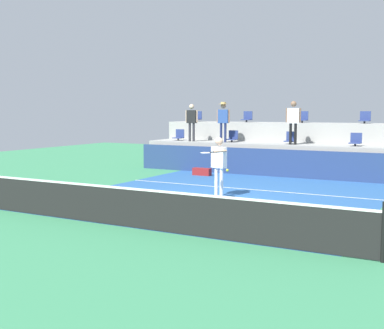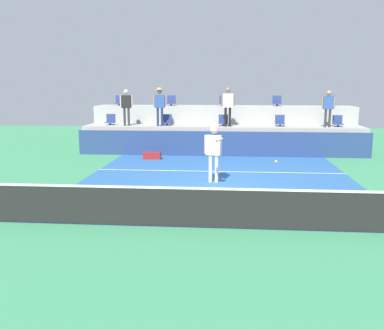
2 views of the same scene
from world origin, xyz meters
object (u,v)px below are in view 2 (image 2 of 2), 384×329
stadium_chair_lower_far_left (111,120)px  spectator_in_white (328,105)px  stadium_chair_upper_far_right (331,102)px  equipment_bag (152,156)px  stadium_chair_lower_left (167,121)px  stadium_chair_upper_center (224,102)px  spectator_with_hat (160,102)px  stadium_chair_upper_left (171,101)px  spectator_leaning_on_rail (228,103)px  stadium_chair_lower_center (223,121)px  tennis_player (214,148)px  stadium_chair_lower_far_right (338,122)px  stadium_chair_lower_right (280,122)px  stadium_chair_upper_right (277,102)px  spectator_in_grey (126,104)px  tennis_ball (276,162)px  stadium_chair_upper_far_left (120,101)px

stadium_chair_lower_far_left → spectator_in_white: spectator_in_white is taller
stadium_chair_upper_far_right → equipment_bag: 9.50m
stadium_chair_lower_left → stadium_chair_upper_center: bearing=34.3°
stadium_chair_upper_center → spectator_with_hat: bearing=-143.2°
spectator_with_hat → stadium_chair_upper_left: bearing=83.7°
spectator_leaning_on_rail → spectator_in_white: spectator_leaning_on_rail is taller
stadium_chair_lower_center → spectator_with_hat: (-2.95, -0.38, 0.88)m
stadium_chair_lower_left → spectator_with_hat: spectator_with_hat is taller
stadium_chair_lower_left → tennis_player: (2.47, -6.65, -0.33)m
stadium_chair_lower_center → stadium_chair_upper_center: stadium_chair_upper_center is taller
spectator_leaning_on_rail → spectator_in_white: (4.50, -0.00, -0.10)m
stadium_chair_lower_far_right → equipment_bag: size_ratio=0.68×
stadium_chair_lower_left → spectator_in_white: spectator_in_white is taller
stadium_chair_lower_right → stadium_chair_upper_left: stadium_chair_upper_left is taller
stadium_chair_lower_left → stadium_chair_lower_far_right: size_ratio=1.00×
spectator_with_hat → tennis_player: bearing=-66.3°
stadium_chair_upper_center → spectator_leaning_on_rail: spectator_leaning_on_rail is taller
stadium_chair_upper_right → spectator_in_grey: spectator_in_grey is taller
spectator_leaning_on_rail → stadium_chair_lower_left: bearing=172.4°
stadium_chair_upper_left → tennis_ball: bearing=-70.0°
spectator_with_hat → spectator_in_white: size_ratio=1.07×
stadium_chair_lower_far_right → spectator_leaning_on_rail: 5.14m
spectator_in_white → tennis_ball: spectator_in_white is taller
stadium_chair_upper_far_left → spectator_in_white: bearing=-12.2°
tennis_ball → stadium_chair_upper_far_left: bearing=121.0°
stadium_chair_lower_far_right → stadium_chair_upper_far_left: (-10.67, 1.80, 0.85)m
stadium_chair_upper_right → tennis_ball: bearing=-95.9°
stadium_chair_lower_right → stadium_chair_upper_right: bearing=89.2°
stadium_chair_upper_far_left → spectator_leaning_on_rail: spectator_leaning_on_rail is taller
stadium_chair_lower_left → tennis_ball: stadium_chair_lower_left is taller
equipment_bag → stadium_chair_upper_far_left: bearing=120.4°
stadium_chair_lower_far_right → stadium_chair_upper_right: bearing=145.3°
stadium_chair_lower_left → tennis_player: size_ratio=0.28×
stadium_chair_lower_far_left → stadium_chair_upper_left: bearing=33.6°
stadium_chair_upper_left → spectator_in_grey: 2.84m
stadium_chair_lower_center → stadium_chair_upper_far_right: (5.28, 1.80, 0.85)m
stadium_chair_upper_far_left → spectator_in_grey: size_ratio=0.31×
spectator_in_grey → spectator_in_white: 9.23m
stadium_chair_upper_far_right → spectator_in_grey: 10.05m
stadium_chair_upper_left → stadium_chair_upper_far_right: 7.99m
stadium_chair_lower_far_left → spectator_with_hat: bearing=-8.8°
stadium_chair_lower_right → spectator_with_hat: 5.66m
stadium_chair_lower_center → equipment_bag: bearing=-142.0°
stadium_chair_upper_far_left → spectator_in_white: size_ratio=0.32×
stadium_chair_lower_center → spectator_in_grey: size_ratio=0.31×
stadium_chair_upper_far_left → stadium_chair_upper_left: size_ratio=1.00×
stadium_chair_lower_right → stadium_chair_upper_far_right: bearing=34.2°
stadium_chair_lower_far_right → spectator_leaning_on_rail: spectator_leaning_on_rail is taller
stadium_chair_lower_far_left → stadium_chair_lower_far_right: bearing=0.0°
stadium_chair_lower_right → stadium_chair_lower_far_right: same height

